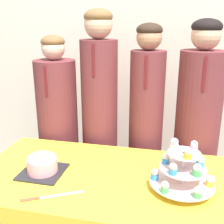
% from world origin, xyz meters
% --- Properties ---
extents(wall_back, '(9.00, 0.06, 2.70)m').
position_xyz_m(wall_back, '(0.00, 1.65, 1.35)').
color(wall_back, beige).
rests_on(wall_back, ground_plane).
extents(round_cake, '(0.24, 0.24, 0.12)m').
position_xyz_m(round_cake, '(-0.40, 0.34, 0.76)').
color(round_cake, '#232328').
rests_on(round_cake, table).
extents(cake_knife, '(0.29, 0.17, 0.01)m').
position_xyz_m(cake_knife, '(-0.29, 0.11, 0.71)').
color(cake_knife, silver).
rests_on(cake_knife, table).
extents(cupcake_stand, '(0.34, 0.34, 0.27)m').
position_xyz_m(cupcake_stand, '(0.39, 0.34, 0.82)').
color(cupcake_stand, silver).
rests_on(cupcake_stand, table).
extents(student_0, '(0.32, 0.32, 1.45)m').
position_xyz_m(student_0, '(-0.58, 0.99, 0.68)').
color(student_0, brown).
rests_on(student_0, ground_plane).
extents(student_1, '(0.27, 0.28, 1.63)m').
position_xyz_m(student_1, '(-0.23, 0.99, 0.80)').
color(student_1, brown).
rests_on(student_1, ground_plane).
extents(student_2, '(0.25, 0.26, 1.54)m').
position_xyz_m(student_2, '(0.13, 0.99, 0.75)').
color(student_2, brown).
rests_on(student_2, ground_plane).
extents(student_3, '(0.31, 0.32, 1.57)m').
position_xyz_m(student_3, '(0.49, 0.99, 0.74)').
color(student_3, brown).
rests_on(student_3, ground_plane).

